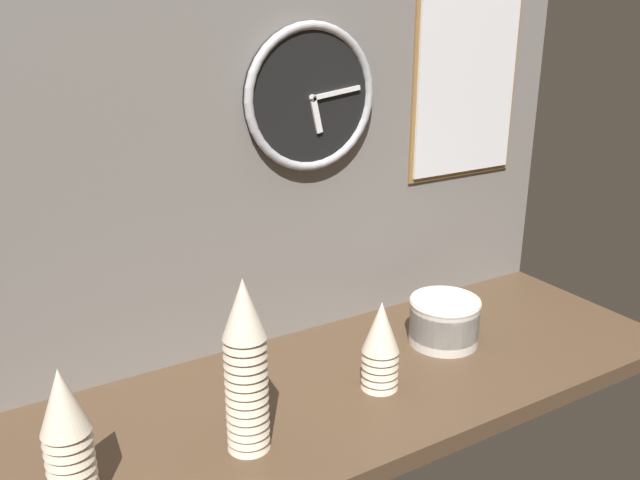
{
  "coord_description": "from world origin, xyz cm",
  "views": [
    {
      "loc": [
        -71.59,
        -108.33,
        78.26
      ],
      "look_at": [
        -4.07,
        4.0,
        31.85
      ],
      "focal_mm": 38.0,
      "sensor_mm": 36.0,
      "label": 1
    }
  ],
  "objects_px": {
    "cup_stack_far_left": "(67,438)",
    "menu_board": "(468,69)",
    "cup_stack_center_left": "(246,366)",
    "wall_clock": "(311,98)",
    "cup_stack_center_right": "(381,345)",
    "bowl_stack_right": "(444,319)"
  },
  "relations": [
    {
      "from": "bowl_stack_right",
      "to": "menu_board",
      "type": "bearing_deg",
      "value": 44.59
    },
    {
      "from": "cup_stack_center_right",
      "to": "menu_board",
      "type": "relative_size",
      "value": 0.36
    },
    {
      "from": "cup_stack_center_left",
      "to": "wall_clock",
      "type": "height_order",
      "value": "wall_clock"
    },
    {
      "from": "wall_clock",
      "to": "menu_board",
      "type": "bearing_deg",
      "value": 1.08
    },
    {
      "from": "cup_stack_center_right",
      "to": "cup_stack_center_left",
      "type": "distance_m",
      "value": 0.34
    },
    {
      "from": "cup_stack_far_left",
      "to": "bowl_stack_right",
      "type": "relative_size",
      "value": 1.48
    },
    {
      "from": "cup_stack_center_right",
      "to": "cup_stack_far_left",
      "type": "relative_size",
      "value": 0.79
    },
    {
      "from": "cup_stack_center_right",
      "to": "bowl_stack_right",
      "type": "bearing_deg",
      "value": 18.88
    },
    {
      "from": "cup_stack_center_right",
      "to": "cup_stack_center_left",
      "type": "height_order",
      "value": "cup_stack_center_left"
    },
    {
      "from": "bowl_stack_right",
      "to": "menu_board",
      "type": "height_order",
      "value": "menu_board"
    },
    {
      "from": "cup_stack_center_right",
      "to": "wall_clock",
      "type": "bearing_deg",
      "value": 88.48
    },
    {
      "from": "cup_stack_center_right",
      "to": "cup_stack_center_left",
      "type": "bearing_deg",
      "value": -172.49
    },
    {
      "from": "menu_board",
      "to": "bowl_stack_right",
      "type": "bearing_deg",
      "value": -135.41
    },
    {
      "from": "cup_stack_center_right",
      "to": "bowl_stack_right",
      "type": "height_order",
      "value": "cup_stack_center_right"
    },
    {
      "from": "cup_stack_center_left",
      "to": "wall_clock",
      "type": "bearing_deg",
      "value": 45.55
    },
    {
      "from": "cup_stack_center_left",
      "to": "menu_board",
      "type": "xyz_separation_m",
      "value": [
        0.81,
        0.35,
        0.45
      ]
    },
    {
      "from": "cup_stack_far_left",
      "to": "bowl_stack_right",
      "type": "distance_m",
      "value": 0.9
    },
    {
      "from": "cup_stack_center_right",
      "to": "menu_board",
      "type": "height_order",
      "value": "menu_board"
    },
    {
      "from": "wall_clock",
      "to": "cup_stack_center_right",
      "type": "bearing_deg",
      "value": -91.52
    },
    {
      "from": "cup_stack_center_left",
      "to": "wall_clock",
      "type": "xyz_separation_m",
      "value": [
        0.34,
        0.34,
        0.41
      ]
    },
    {
      "from": "cup_stack_far_left",
      "to": "bowl_stack_right",
      "type": "height_order",
      "value": "cup_stack_far_left"
    },
    {
      "from": "cup_stack_far_left",
      "to": "menu_board",
      "type": "height_order",
      "value": "menu_board"
    }
  ]
}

